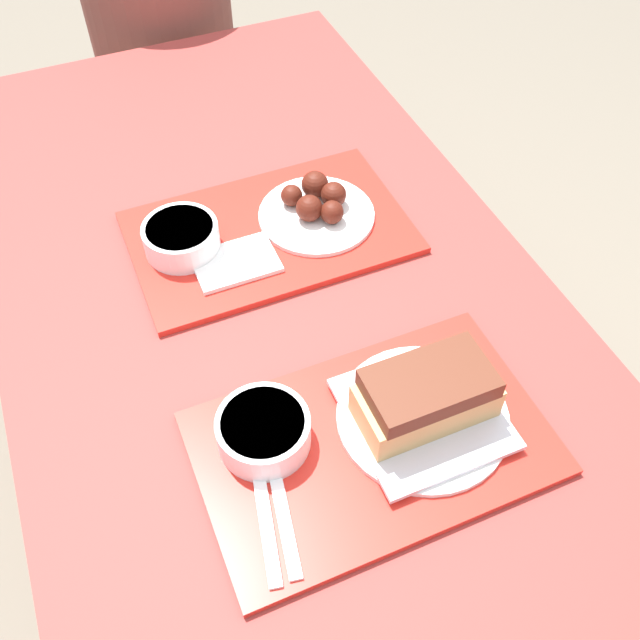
# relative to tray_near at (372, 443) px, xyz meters

# --- Properties ---
(ground_plane) EXTENTS (12.00, 12.00, 0.00)m
(ground_plane) POSITION_rel_tray_near_xyz_m (-0.03, 0.15, -0.77)
(ground_plane) COLOR #706656
(picnic_table) EXTENTS (0.83, 1.89, 0.76)m
(picnic_table) POSITION_rel_tray_near_xyz_m (-0.03, 0.15, -0.10)
(picnic_table) COLOR maroon
(picnic_table) RESTS_ON ground_plane
(picnic_bench_far) EXTENTS (0.79, 0.28, 0.48)m
(picnic_bench_far) POSITION_rel_tray_near_xyz_m (-0.03, 1.32, -0.37)
(picnic_bench_far) COLOR maroon
(picnic_bench_far) RESTS_ON ground_plane
(tray_near) EXTENTS (0.45, 0.28, 0.01)m
(tray_near) POSITION_rel_tray_near_xyz_m (0.00, 0.00, 0.00)
(tray_near) COLOR red
(tray_near) RESTS_ON picnic_table
(tray_far) EXTENTS (0.45, 0.28, 0.01)m
(tray_far) POSITION_rel_tray_near_xyz_m (0.02, 0.43, 0.00)
(tray_far) COLOR red
(tray_far) RESTS_ON picnic_table
(bowl_coleslaw_near) EXTENTS (0.12, 0.12, 0.05)m
(bowl_coleslaw_near) POSITION_rel_tray_near_xyz_m (-0.13, 0.05, 0.03)
(bowl_coleslaw_near) COLOR white
(bowl_coleslaw_near) RESTS_ON tray_near
(brisket_sandwich_plate) EXTENTS (0.23, 0.23, 0.09)m
(brisket_sandwich_plate) POSITION_rel_tray_near_xyz_m (0.08, 0.01, 0.04)
(brisket_sandwich_plate) COLOR white
(brisket_sandwich_plate) RESTS_ON tray_near
(plastic_fork_near) EXTENTS (0.05, 0.17, 0.00)m
(plastic_fork_near) POSITION_rel_tray_near_xyz_m (-0.16, -0.05, 0.01)
(plastic_fork_near) COLOR white
(plastic_fork_near) RESTS_ON tray_near
(plastic_knife_near) EXTENTS (0.05, 0.17, 0.00)m
(plastic_knife_near) POSITION_rel_tray_near_xyz_m (-0.14, -0.05, 0.01)
(plastic_knife_near) COLOR white
(plastic_knife_near) RESTS_ON tray_near
(condiment_packet) EXTENTS (0.04, 0.03, 0.01)m
(condiment_packet) POSITION_rel_tray_near_xyz_m (0.00, 0.06, 0.01)
(condiment_packet) COLOR #3F3F47
(condiment_packet) RESTS_ON tray_near
(bowl_coleslaw_far) EXTENTS (0.12, 0.12, 0.05)m
(bowl_coleslaw_far) POSITION_rel_tray_near_xyz_m (-0.13, 0.44, 0.03)
(bowl_coleslaw_far) COLOR white
(bowl_coleslaw_far) RESTS_ON tray_far
(wings_plate_far) EXTENTS (0.19, 0.19, 0.05)m
(wings_plate_far) POSITION_rel_tray_near_xyz_m (0.10, 0.43, 0.02)
(wings_plate_far) COLOR white
(wings_plate_far) RESTS_ON tray_far
(napkin_far) EXTENTS (0.13, 0.09, 0.01)m
(napkin_far) POSITION_rel_tray_near_xyz_m (-0.06, 0.37, 0.01)
(napkin_far) COLOR white
(napkin_far) RESTS_ON tray_far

